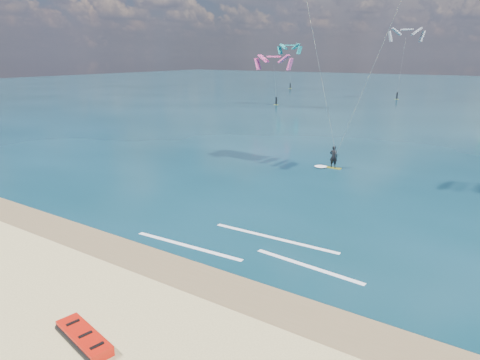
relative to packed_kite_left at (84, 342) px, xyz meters
name	(u,v)px	position (x,y,z in m)	size (l,w,h in m)	color
ground	(399,137)	(-0.50, 42.30, 0.00)	(320.00, 320.00, 0.00)	tan
wet_sand_strip	(181,271)	(-0.50, 5.30, 0.00)	(320.00, 2.40, 0.01)	brown
sea	(468,94)	(-0.50, 106.30, 0.02)	(320.00, 200.00, 0.04)	#092933
packed_kite_left	(84,342)	(0.00, 0.00, 0.00)	(2.74, 1.08, 0.39)	red
kitesurfer_main	(344,61)	(0.20, 21.30, 8.45)	(10.26, 8.79, 16.54)	#CBCC18
shoreline_foam	(254,248)	(0.94, 8.83, 0.04)	(11.33, 3.63, 0.01)	white
distant_kites	(419,74)	(-6.62, 79.58, 5.45)	(84.94, 38.70, 13.40)	#F54894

